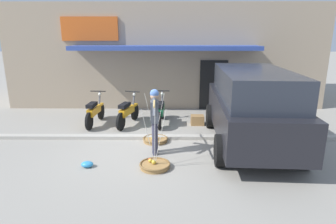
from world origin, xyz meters
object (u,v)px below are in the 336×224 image
motorcycle_second_in_row (128,112)px  motorcycle_third_in_row (161,111)px  parked_truck (251,105)px  wooden_crate (197,120)px  fruit_vendor (155,117)px  motorcycle_nearest_shop (95,112)px  fruit_basket_left_side (155,139)px  fruit_basket_right_side (155,165)px  plastic_litter_bag (87,164)px

motorcycle_second_in_row → motorcycle_third_in_row: same height
parked_truck → wooden_crate: 2.42m
parked_truck → wooden_crate: parked_truck is taller
fruit_vendor → motorcycle_third_in_row: 2.59m
fruit_vendor → wooden_crate: (1.32, 2.48, -0.82)m
motorcycle_nearest_shop → motorcycle_second_in_row: 1.13m
fruit_basket_left_side → motorcycle_third_in_row: fruit_basket_left_side is taller
fruit_basket_right_side → wooden_crate: size_ratio=3.30×
motorcycle_third_in_row → fruit_basket_left_side: bearing=-93.7°
fruit_basket_left_side → fruit_basket_right_side: (0.08, -1.67, -0.00)m
fruit_vendor → fruit_basket_left_side: 1.23m
plastic_litter_bag → wooden_crate: wooden_crate is taller
motorcycle_nearest_shop → motorcycle_second_in_row: bearing=-2.0°
fruit_basket_right_side → plastic_litter_bag: (-1.58, 0.02, -0.00)m
parked_truck → motorcycle_second_in_row: bearing=154.5°
fruit_basket_left_side → fruit_vendor: bearing=-87.3°
fruit_vendor → plastic_litter_bag: fruit_vendor is taller
plastic_litter_bag → wooden_crate: size_ratio=0.64×
fruit_basket_right_side → fruit_vendor: bearing=92.5°
wooden_crate → fruit_basket_right_side: bearing=-111.2°
fruit_basket_left_side → motorcycle_second_in_row: (-1.01, 1.57, 0.38)m
fruit_vendor → motorcycle_second_in_row: bearing=113.6°
motorcycle_nearest_shop → plastic_litter_bag: bearing=-79.0°
motorcycle_nearest_shop → wooden_crate: (3.50, 0.03, -0.29)m
fruit_basket_left_side → motorcycle_nearest_shop: (-2.14, 1.61, 0.38)m
parked_truck → plastic_litter_bag: 4.52m
fruit_vendor → fruit_basket_right_side: bearing=-87.5°
motorcycle_nearest_shop → fruit_basket_right_side: bearing=-56.0°
plastic_litter_bag → wooden_crate: 4.36m
motorcycle_nearest_shop → parked_truck: parked_truck is taller
parked_truck → fruit_basket_left_side: bearing=176.5°
motorcycle_third_in_row → plastic_litter_bag: (-1.61, -3.35, -0.38)m
fruit_basket_right_side → motorcycle_nearest_shop: bearing=124.0°
fruit_vendor → wooden_crate: bearing=62.0°
motorcycle_second_in_row → parked_truck: (3.65, -1.74, 0.68)m
fruit_basket_left_side → motorcycle_nearest_shop: fruit_basket_left_side is taller
fruit_basket_left_side → plastic_litter_bag: 2.23m
motorcycle_nearest_shop → motorcycle_third_in_row: (2.25, 0.09, 0.00)m
fruit_basket_left_side → plastic_litter_bag: bearing=-132.3°
fruit_basket_left_side → motorcycle_third_in_row: bearing=86.3°
fruit_vendor → plastic_litter_bag: bearing=-152.1°
motorcycle_second_in_row → fruit_vendor: bearing=-66.4°
motorcycle_nearest_shop → wooden_crate: size_ratio=4.14×
motorcycle_nearest_shop → parked_truck: bearing=-20.4°
fruit_basket_left_side → fruit_basket_right_side: size_ratio=1.00×
fruit_basket_right_side → motorcycle_second_in_row: size_ratio=0.81×
parked_truck → motorcycle_nearest_shop: bearing=159.6°
motorcycle_nearest_shop → parked_truck: size_ratio=0.37×
motorcycle_third_in_row → wooden_crate: 1.28m
fruit_basket_right_side → plastic_litter_bag: bearing=179.3°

